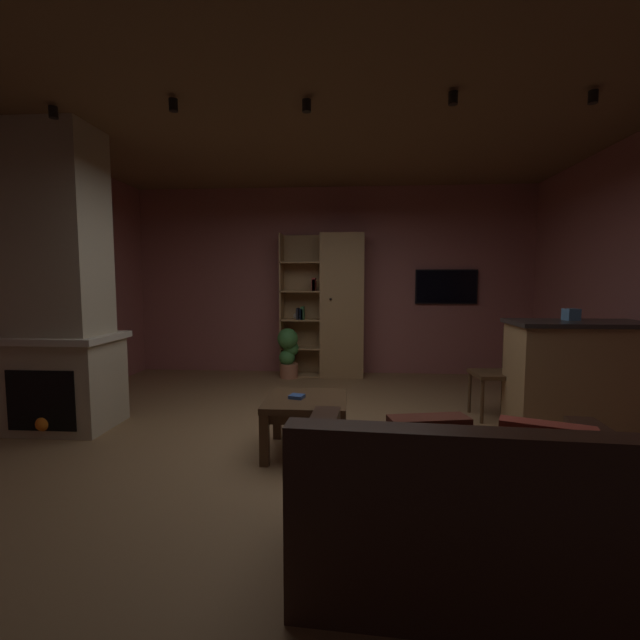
{
  "coord_description": "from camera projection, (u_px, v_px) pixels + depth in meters",
  "views": [
    {
      "loc": [
        0.3,
        -3.71,
        1.42
      ],
      "look_at": [
        0.0,
        0.4,
        1.05
      ],
      "focal_mm": 24.31,
      "sensor_mm": 36.0,
      "label": 1
    }
  ],
  "objects": [
    {
      "name": "table_book_0",
      "position": [
        297.0,
        396.0,
        3.57
      ],
      "size": [
        0.14,
        0.13,
        0.03
      ],
      "primitive_type": "cube",
      "rotation": [
        0.0,
        0.0,
        -0.25
      ],
      "color": "#2D4C8C",
      "rests_on": "coffee_table"
    },
    {
      "name": "wall_mounted_tv",
      "position": [
        446.0,
        287.0,
        6.5
      ],
      "size": [
        0.91,
        0.06,
        0.51
      ],
      "color": "black"
    },
    {
      "name": "track_light_spot_1",
      "position": [
        173.0,
        105.0,
        3.33
      ],
      "size": [
        0.07,
        0.07,
        0.09
      ],
      "primitive_type": "cylinder",
      "color": "black"
    },
    {
      "name": "potted_floor_plant",
      "position": [
        288.0,
        351.0,
        6.34
      ],
      "size": [
        0.31,
        0.33,
        0.74
      ],
      "color": "#B77051",
      "rests_on": "ground"
    },
    {
      "name": "track_light_spot_4",
      "position": [
        593.0,
        97.0,
        3.18
      ],
      "size": [
        0.07,
        0.07,
        0.09
      ],
      "primitive_type": "cylinder",
      "color": "black"
    },
    {
      "name": "track_light_spot_0",
      "position": [
        53.0,
        112.0,
        3.47
      ],
      "size": [
        0.07,
        0.07,
        0.09
      ],
      "primitive_type": "cylinder",
      "color": "black"
    },
    {
      "name": "bookshelf_cabinet",
      "position": [
        336.0,
        306.0,
        6.44
      ],
      "size": [
        1.23,
        0.41,
        2.11
      ],
      "color": "#A87F51",
      "rests_on": "ground"
    },
    {
      "name": "floor",
      "position": [
        317.0,
        443.0,
        3.83
      ],
      "size": [
        6.03,
        5.94,
        0.02
      ],
      "primitive_type": "cube",
      "color": "olive",
      "rests_on": "ground"
    },
    {
      "name": "window_pane_back",
      "position": [
        309.0,
        285.0,
        6.68
      ],
      "size": [
        0.62,
        0.01,
        0.87
      ],
      "primitive_type": "cube",
      "color": "white"
    },
    {
      "name": "track_light_spot_2",
      "position": [
        307.0,
        106.0,
        3.34
      ],
      "size": [
        0.07,
        0.07,
        0.09
      ],
      "primitive_type": "cylinder",
      "color": "black"
    },
    {
      "name": "leather_couch",
      "position": [
        463.0,
        518.0,
        2.06
      ],
      "size": [
        1.61,
        0.99,
        0.84
      ],
      "color": "#382116",
      "rests_on": "ground"
    },
    {
      "name": "coffee_table",
      "position": [
        306.0,
        408.0,
        3.58
      ],
      "size": [
        0.67,
        0.66,
        0.46
      ],
      "color": "#4C331E",
      "rests_on": "ground"
    },
    {
      "name": "kitchen_bar_counter",
      "position": [
        594.0,
        377.0,
        4.05
      ],
      "size": [
        1.53,
        0.62,
        1.05
      ],
      "color": "#A87F51",
      "rests_on": "ground"
    },
    {
      "name": "ceiling",
      "position": [
        317.0,
        108.0,
        3.58
      ],
      "size": [
        6.03,
        5.94,
        0.02
      ],
      "primitive_type": "cube",
      "color": "brown"
    },
    {
      "name": "track_light_spot_3",
      "position": [
        453.0,
        98.0,
        3.21
      ],
      "size": [
        0.07,
        0.07,
        0.09
      ],
      "primitive_type": "cylinder",
      "color": "black"
    },
    {
      "name": "wall_back",
      "position": [
        332.0,
        281.0,
        6.68
      ],
      "size": [
        6.15,
        0.06,
        2.84
      ],
      "primitive_type": "cube",
      "color": "#9E5B56",
      "rests_on": "ground"
    },
    {
      "name": "dining_chair",
      "position": [
        502.0,
        368.0,
        4.47
      ],
      "size": [
        0.45,
        0.45,
        0.92
      ],
      "color": "#4C331E",
      "rests_on": "ground"
    },
    {
      "name": "tissue_box",
      "position": [
        571.0,
        314.0,
        4.1
      ],
      "size": [
        0.14,
        0.14,
        0.11
      ],
      "primitive_type": "cube",
      "rotation": [
        0.0,
        0.0,
        0.14
      ],
      "color": "#598CBF",
      "rests_on": "kitchen_bar_counter"
    },
    {
      "name": "stone_fireplace",
      "position": [
        60.0,
        296.0,
        4.11
      ],
      "size": [
        1.0,
        0.75,
        2.84
      ],
      "color": "#BCAD8E",
      "rests_on": "ground"
    }
  ]
}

